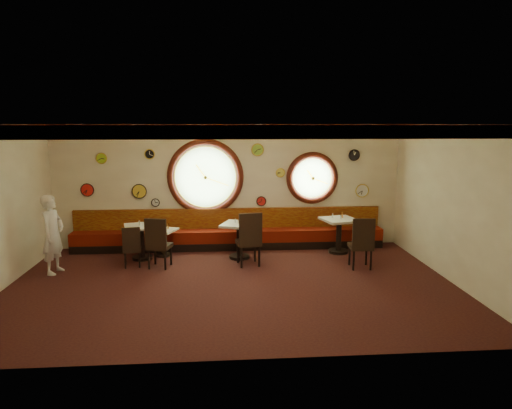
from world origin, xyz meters
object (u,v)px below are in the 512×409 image
object	(u,v)px
condiment_d_salt	(332,216)
condiment_d_pepper	(341,217)
condiment_a_pepper	(139,223)
chair_b	(158,240)
condiment_a_salt	(139,223)
waiter	(53,234)
condiment_a_bottle	(149,221)
condiment_d_bottle	(342,215)
table_d	(339,231)
chair_a	(132,244)
condiment_b_salt	(158,227)
table_c	(239,236)
condiment_c_salt	(235,221)
table_b	(163,239)
condiment_b_pepper	(163,228)
condiment_b_bottle	(168,226)
condiment_c_pepper	(239,222)
chair_c	(249,236)
chair_d	(362,240)
table_a	(142,238)
condiment_c_bottle	(243,219)

from	to	relation	value
condiment_d_salt	condiment_d_pepper	bearing A→B (deg)	-50.48
condiment_d_salt	condiment_a_pepper	bearing A→B (deg)	-176.32
chair_b	condiment_a_salt	xyz separation A→B (m)	(-0.54, 0.84, 0.22)
condiment_d_pepper	waiter	xyz separation A→B (m)	(-6.59, -1.00, -0.07)
condiment_a_bottle	condiment_d_bottle	distance (m)	4.78
table_d	chair_a	distance (m)	5.03
chair_b	condiment_b_salt	xyz separation A→B (m)	(-0.12, 1.04, 0.06)
condiment_d_pepper	condiment_a_salt	bearing A→B (deg)	-179.63
table_c	chair_a	world-z (taller)	chair_a
condiment_c_salt	condiment_d_salt	distance (m)	2.48
condiment_b_salt	waiter	distance (m)	2.39
condiment_a_bottle	waiter	bearing A→B (deg)	-151.67
table_b	chair_b	bearing A→B (deg)	-88.95
condiment_b_pepper	condiment_d_bottle	bearing A→B (deg)	0.86
chair_a	condiment_b_bottle	xyz separation A→B (m)	(0.71, 0.93, 0.20)
condiment_c_pepper	condiment_d_salt	bearing A→B (deg)	10.27
table_c	condiment_d_salt	world-z (taller)	condiment_d_salt
chair_c	condiment_d_bottle	size ratio (longest dim) A/B	5.32
chair_a	chair_d	size ratio (longest dim) A/B	0.80
condiment_b_salt	condiment_c_pepper	xyz separation A→B (m)	(1.95, -0.40, 0.19)
condiment_a_bottle	condiment_c_pepper	bearing A→B (deg)	-6.65
waiter	table_d	bearing A→B (deg)	-68.83
table_a	chair_a	size ratio (longest dim) A/B	1.57
table_d	condiment_b_bottle	size ratio (longest dim) A/B	6.95
table_a	condiment_a_salt	xyz separation A→B (m)	(-0.05, 0.08, 0.36)
table_d	condiment_c_pepper	size ratio (longest dim) A/B	9.74
condiment_b_salt	condiment_d_bottle	xyz separation A→B (m)	(4.58, -0.01, 0.23)
condiment_d_pepper	waiter	world-z (taller)	waiter
chair_c	table_b	bearing A→B (deg)	145.30
table_b	condiment_d_pepper	xyz separation A→B (m)	(4.40, -0.12, 0.51)
chair_b	condiment_a_bottle	bearing A→B (deg)	122.79
chair_a	condiment_a_pepper	distance (m)	0.73
table_c	table_d	bearing A→B (deg)	6.31
chair_c	condiment_b_salt	xyz separation A→B (m)	(-2.17, 1.03, 0.00)
table_a	chair_d	distance (m)	5.15
condiment_d_salt	condiment_b_bottle	distance (m)	4.11
table_b	chair_c	size ratio (longest dim) A/B	1.01
table_d	condiment_d_pepper	size ratio (longest dim) A/B	9.24
table_c	condiment_d_salt	xyz separation A→B (m)	(2.37, 0.40, 0.39)
table_c	chair_a	xyz separation A→B (m)	(-2.45, -0.54, -0.00)
condiment_b_salt	condiment_d_bottle	size ratio (longest dim) A/B	0.74
condiment_a_salt	chair_c	bearing A→B (deg)	-17.80
chair_c	condiment_a_salt	bearing A→B (deg)	153.01
chair_a	condiment_c_pepper	size ratio (longest dim) A/B	5.88
condiment_d_bottle	condiment_c_pepper	bearing A→B (deg)	-171.40
table_c	waiter	size ratio (longest dim) A/B	0.58
table_d	condiment_c_bottle	bearing A→B (deg)	-174.84
condiment_a_salt	condiment_c_bottle	xyz separation A→B (m)	(2.48, -0.11, 0.07)
condiment_c_salt	condiment_a_pepper	world-z (taller)	condiment_c_salt
condiment_a_pepper	condiment_d_pepper	xyz separation A→B (m)	(4.90, 0.10, 0.04)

